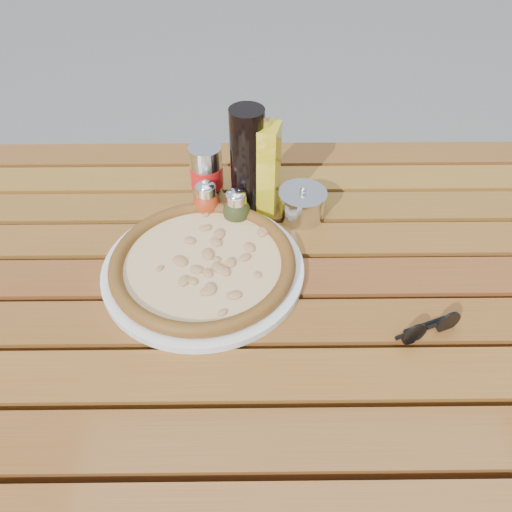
{
  "coord_description": "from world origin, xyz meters",
  "views": [
    {
      "loc": [
        -0.01,
        -0.62,
        1.39
      ],
      "look_at": [
        0.0,
        0.02,
        0.78
      ],
      "focal_mm": 35.0,
      "sensor_mm": 36.0,
      "label": 1
    }
  ],
  "objects_px": {
    "table": "(256,304)",
    "parmesan_tin": "(302,204)",
    "pizza": "(203,262)",
    "soda_can": "(207,174)",
    "pepper_shaker": "(206,200)",
    "plate": "(203,269)",
    "dark_bottle": "(247,162)",
    "sunglasses": "(430,328)",
    "oregano_shaker": "(237,208)",
    "olive_oil_cruet": "(264,169)"
  },
  "relations": [
    {
      "from": "oregano_shaker",
      "to": "dark_bottle",
      "type": "xyz_separation_m",
      "value": [
        0.02,
        0.05,
        0.07
      ]
    },
    {
      "from": "pepper_shaker",
      "to": "olive_oil_cruet",
      "type": "xyz_separation_m",
      "value": [
        0.11,
        0.02,
        0.06
      ]
    },
    {
      "from": "oregano_shaker",
      "to": "plate",
      "type": "bearing_deg",
      "value": -113.4
    },
    {
      "from": "soda_can",
      "to": "pepper_shaker",
      "type": "bearing_deg",
      "value": -88.19
    },
    {
      "from": "table",
      "to": "parmesan_tin",
      "type": "relative_size",
      "value": 13.28
    },
    {
      "from": "oregano_shaker",
      "to": "soda_can",
      "type": "height_order",
      "value": "soda_can"
    },
    {
      "from": "oregano_shaker",
      "to": "soda_can",
      "type": "distance_m",
      "value": 0.11
    },
    {
      "from": "pizza",
      "to": "olive_oil_cruet",
      "type": "distance_m",
      "value": 0.22
    },
    {
      "from": "pepper_shaker",
      "to": "dark_bottle",
      "type": "relative_size",
      "value": 0.37
    },
    {
      "from": "pepper_shaker",
      "to": "sunglasses",
      "type": "relative_size",
      "value": 0.76
    },
    {
      "from": "pizza",
      "to": "olive_oil_cruet",
      "type": "xyz_separation_m",
      "value": [
        0.11,
        0.18,
        0.07
      ]
    },
    {
      "from": "oregano_shaker",
      "to": "pizza",
      "type": "bearing_deg",
      "value": -113.4
    },
    {
      "from": "oregano_shaker",
      "to": "sunglasses",
      "type": "bearing_deg",
      "value": -41.87
    },
    {
      "from": "sunglasses",
      "to": "soda_can",
      "type": "bearing_deg",
      "value": 114.19
    },
    {
      "from": "pepper_shaker",
      "to": "table",
      "type": "bearing_deg",
      "value": -60.73
    },
    {
      "from": "table",
      "to": "oregano_shaker",
      "type": "height_order",
      "value": "oregano_shaker"
    },
    {
      "from": "plate",
      "to": "pepper_shaker",
      "type": "relative_size",
      "value": 4.39
    },
    {
      "from": "pepper_shaker",
      "to": "plate",
      "type": "bearing_deg",
      "value": -89.12
    },
    {
      "from": "parmesan_tin",
      "to": "soda_can",
      "type": "bearing_deg",
      "value": 160.9
    },
    {
      "from": "oregano_shaker",
      "to": "pepper_shaker",
      "type": "bearing_deg",
      "value": 156.09
    },
    {
      "from": "pepper_shaker",
      "to": "soda_can",
      "type": "height_order",
      "value": "soda_can"
    },
    {
      "from": "table",
      "to": "soda_can",
      "type": "xyz_separation_m",
      "value": [
        -0.1,
        0.23,
        0.13
      ]
    },
    {
      "from": "olive_oil_cruet",
      "to": "parmesan_tin",
      "type": "height_order",
      "value": "olive_oil_cruet"
    },
    {
      "from": "table",
      "to": "parmesan_tin",
      "type": "xyz_separation_m",
      "value": [
        0.09,
        0.17,
        0.11
      ]
    },
    {
      "from": "oregano_shaker",
      "to": "dark_bottle",
      "type": "height_order",
      "value": "dark_bottle"
    },
    {
      "from": "oregano_shaker",
      "to": "dark_bottle",
      "type": "distance_m",
      "value": 0.09
    },
    {
      "from": "dark_bottle",
      "to": "parmesan_tin",
      "type": "distance_m",
      "value": 0.14
    },
    {
      "from": "pizza",
      "to": "soda_can",
      "type": "height_order",
      "value": "soda_can"
    },
    {
      "from": "dark_bottle",
      "to": "pizza",
      "type": "bearing_deg",
      "value": -113.34
    },
    {
      "from": "plate",
      "to": "sunglasses",
      "type": "xyz_separation_m",
      "value": [
        0.37,
        -0.14,
        0.01
      ]
    },
    {
      "from": "dark_bottle",
      "to": "parmesan_tin",
      "type": "relative_size",
      "value": 2.09
    },
    {
      "from": "table",
      "to": "sunglasses",
      "type": "bearing_deg",
      "value": -25.71
    },
    {
      "from": "plate",
      "to": "soda_can",
      "type": "relative_size",
      "value": 3.0
    },
    {
      "from": "dark_bottle",
      "to": "olive_oil_cruet",
      "type": "bearing_deg",
      "value": -6.8
    },
    {
      "from": "table",
      "to": "pizza",
      "type": "relative_size",
      "value": 3.18
    },
    {
      "from": "pizza",
      "to": "oregano_shaker",
      "type": "bearing_deg",
      "value": 66.6
    },
    {
      "from": "plate",
      "to": "pepper_shaker",
      "type": "xyz_separation_m",
      "value": [
        -0.0,
        0.16,
        0.03
      ]
    },
    {
      "from": "pizza",
      "to": "sunglasses",
      "type": "bearing_deg",
      "value": -21.36
    },
    {
      "from": "pizza",
      "to": "parmesan_tin",
      "type": "distance_m",
      "value": 0.24
    },
    {
      "from": "table",
      "to": "pizza",
      "type": "distance_m",
      "value": 0.14
    },
    {
      "from": "pizza",
      "to": "soda_can",
      "type": "relative_size",
      "value": 3.67
    },
    {
      "from": "olive_oil_cruet",
      "to": "sunglasses",
      "type": "xyz_separation_m",
      "value": [
        0.26,
        -0.32,
        -0.08
      ]
    },
    {
      "from": "dark_bottle",
      "to": "sunglasses",
      "type": "xyz_separation_m",
      "value": [
        0.29,
        -0.33,
        -0.09
      ]
    },
    {
      "from": "pizza",
      "to": "pepper_shaker",
      "type": "bearing_deg",
      "value": 90.88
    },
    {
      "from": "dark_bottle",
      "to": "sunglasses",
      "type": "height_order",
      "value": "dark_bottle"
    },
    {
      "from": "table",
      "to": "pepper_shaker",
      "type": "bearing_deg",
      "value": 119.27
    },
    {
      "from": "soda_can",
      "to": "sunglasses",
      "type": "relative_size",
      "value": 1.12
    },
    {
      "from": "pepper_shaker",
      "to": "dark_bottle",
      "type": "xyz_separation_m",
      "value": [
        0.08,
        0.02,
        0.07
      ]
    },
    {
      "from": "plate",
      "to": "oregano_shaker",
      "type": "bearing_deg",
      "value": 66.6
    },
    {
      "from": "plate",
      "to": "dark_bottle",
      "type": "height_order",
      "value": "dark_bottle"
    }
  ]
}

